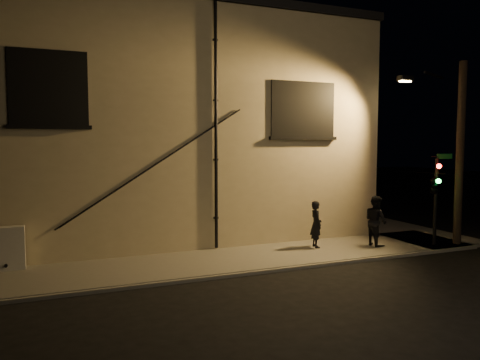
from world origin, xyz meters
name	(u,v)px	position (x,y,z in m)	size (l,w,h in m)	color
ground	(305,268)	(0.00, 0.00, 0.00)	(90.00, 90.00, 0.00)	black
sidewalk	(276,236)	(1.22, 4.39, 0.06)	(21.00, 16.00, 0.12)	#605D56
building	(145,129)	(-3.00, 8.99, 4.40)	(16.20, 12.23, 8.80)	tan
pedestrian_a	(316,224)	(1.51, 1.84, 0.93)	(0.59, 0.39, 1.63)	black
pedestrian_b	(376,221)	(3.62, 1.27, 1.01)	(0.87, 0.68, 1.79)	black
traffic_signal	(434,184)	(5.53, 0.51, 2.31)	(1.24, 1.92, 3.26)	black
streetlamp_pole	(456,148)	(6.47, 0.49, 3.58)	(2.01, 1.38, 6.66)	black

